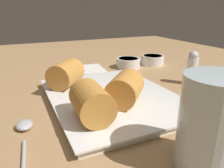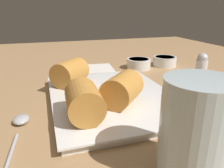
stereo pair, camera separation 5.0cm
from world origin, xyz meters
TOP-DOWN VIEW (x-y plane):
  - table_surface at (0.00, 0.00)cm, footprint 180.00×140.00cm
  - serving_plate at (-2.26, -2.34)cm, footprint 30.82×23.89cm
  - roll_front_left at (2.12, -1.59)cm, footprint 9.42×9.30cm
  - roll_front_right at (-11.42, -9.13)cm, footprint 9.45×9.25cm
  - roll_back_left at (5.11, -9.39)cm, footprint 8.79×5.93cm
  - dipping_bowl_near at (-24.10, 13.35)cm, footprint 7.47×7.47cm
  - dipping_bowl_far at (-24.37, 22.73)cm, footprint 7.47×7.47cm
  - spoon at (3.20, -19.46)cm, footprint 15.64×2.89cm
  - napkin at (-26.13, 0.76)cm, footprint 11.45×10.04cm
  - drinking_glass at (19.96, -0.16)cm, footprint 7.78×7.78cm
  - salt_shaker at (-3.84, 20.01)cm, footprint 2.63×2.63cm

SIDE VIEW (x-z plane):
  - table_surface at x=0.00cm, z-range 0.00..2.00cm
  - napkin at x=-26.13cm, z-range 2.00..2.60cm
  - spoon at x=3.20cm, z-range 1.94..3.12cm
  - serving_plate at x=-2.26cm, z-range 2.01..3.51cm
  - dipping_bowl_near at x=-24.10cm, z-range 2.14..5.19cm
  - dipping_bowl_far at x=-24.37cm, z-range 2.14..5.19cm
  - salt_shaker at x=-3.84cm, z-range 2.03..10.31cm
  - roll_front_left at x=2.12cm, z-range 3.50..9.06cm
  - roll_front_right at x=-11.42cm, z-range 3.50..9.06cm
  - roll_back_left at x=5.11cm, z-range 3.50..9.06cm
  - drinking_glass at x=19.96cm, z-range 2.00..13.41cm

